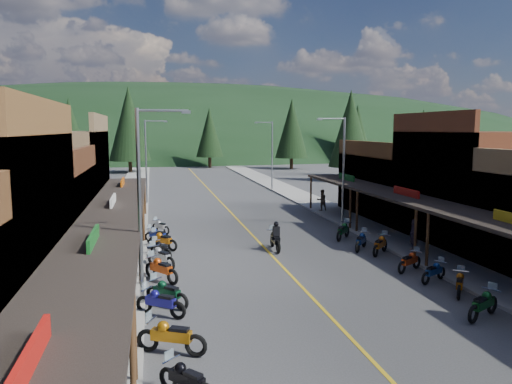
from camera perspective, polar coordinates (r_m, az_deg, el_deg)
ground at (r=27.91m, az=2.23°, el=-7.69°), size 220.00×220.00×0.00m
centerline at (r=47.17m, az=-3.69°, el=-1.52°), size 0.15×90.00×0.01m
sidewalk_west at (r=46.74m, az=-14.31°, el=-1.73°), size 3.40×94.00×0.15m
sidewalk_east at (r=49.13m, az=6.41°, el=-1.12°), size 3.40×94.00×0.15m
shop_west_2 at (r=29.13m, az=-25.95°, el=-2.69°), size 10.90×9.00×6.20m
shop_west_3 at (r=38.31m, az=-22.62°, el=1.19°), size 10.90×10.20×8.20m
shop_east_2 at (r=34.70m, az=24.19°, el=0.54°), size 10.90×9.00×8.20m
shop_east_3 at (r=42.87m, az=16.56°, el=0.72°), size 10.90×10.20×6.20m
streetlight_0 at (r=20.34m, az=-12.77°, el=-0.66°), size 2.16×0.18×8.00m
streetlight_1 at (r=48.23m, az=-12.29°, el=3.85°), size 2.16×0.18×8.00m
streetlight_2 at (r=36.84m, az=9.76°, el=2.90°), size 2.16×0.18×8.00m
streetlight_3 at (r=57.82m, az=1.71°, el=4.55°), size 2.16×0.18×8.00m
ridge_hill at (r=161.44m, az=-9.53°, el=4.61°), size 310.00×140.00×60.00m
pine_1 at (r=97.71m, az=-22.28°, el=6.75°), size 5.88×5.88×12.50m
pine_2 at (r=84.22m, az=-14.30°, el=7.58°), size 6.72×6.72×14.00m
pine_3 at (r=92.76m, az=-5.34°, el=6.79°), size 5.04×5.04×11.00m
pine_4 at (r=89.59m, az=4.11°, el=7.27°), size 5.88×5.88×12.50m
pine_5 at (r=106.21m, az=10.71°, el=7.57°), size 6.72×6.72×14.00m
pine_6 at (r=104.37m, az=18.53°, el=6.50°), size 5.04×5.04×11.00m
pine_7 at (r=105.26m, az=-26.01°, el=6.56°), size 5.88×5.88×12.50m
pine_8 at (r=67.93m, az=-25.09°, el=5.56°), size 4.48×4.48×10.00m
pine_9 at (r=77.45m, az=11.49°, el=6.52°), size 4.93×4.93×10.80m
pine_10 at (r=77.00m, az=-20.51°, el=6.50°), size 5.38×5.38×11.60m
pine_11 at (r=69.44m, az=10.74°, el=7.13°), size 5.82×5.82×12.40m
bike_west_2 at (r=14.35m, az=-7.93°, el=-20.32°), size 1.82×1.93×1.14m
bike_west_3 at (r=16.77m, az=-9.66°, el=-15.78°), size 2.43×1.70×1.33m
bike_west_4 at (r=19.95m, az=-10.86°, el=-12.13°), size 2.19×1.86×1.24m
bike_west_5 at (r=20.93m, az=-10.16°, el=-11.14°), size 2.07×2.10×1.26m
bike_west_6 at (r=24.24m, az=-10.78°, el=-8.50°), size 2.02×2.33×1.33m
bike_west_7 at (r=26.54m, az=-10.82°, el=-7.17°), size 1.88×2.29×1.29m
bike_west_8 at (r=28.43m, az=-10.81°, el=-6.35°), size 1.59×2.05×1.14m
bike_west_9 at (r=30.39m, az=-10.62°, el=-5.36°), size 2.07×2.03×1.24m
bike_west_10 at (r=32.09m, az=-11.18°, el=-4.80°), size 1.95×1.80×1.14m
bike_west_11 at (r=35.12m, az=-10.84°, el=-3.81°), size 1.55×1.88×1.06m
bike_east_3 at (r=21.24m, az=24.54°, el=-11.46°), size 2.24×1.67×1.24m
bike_east_4 at (r=23.71m, az=22.27°, el=-9.54°), size 1.70×1.98×1.13m
bike_east_5 at (r=25.20m, az=19.66°, el=-8.48°), size 1.98×1.47×1.09m
bike_east_6 at (r=26.62m, az=17.14°, el=-7.47°), size 2.07×1.62×1.15m
bike_east_7 at (r=29.67m, az=14.02°, el=-5.76°), size 2.04×2.07×1.25m
bike_east_8 at (r=30.44m, az=11.92°, el=-5.41°), size 1.86×2.10×1.21m
bike_east_9 at (r=33.11m, az=9.93°, el=-4.28°), size 2.00×2.17×1.27m
rider_on_bike at (r=29.76m, az=2.22°, el=-5.32°), size 0.86×2.37×1.79m
pedestrian_east_a at (r=30.27m, az=17.55°, el=-4.72°), size 0.47×0.70×1.88m
pedestrian_east_b at (r=43.49m, az=7.52°, el=-0.91°), size 0.93×0.58×1.83m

